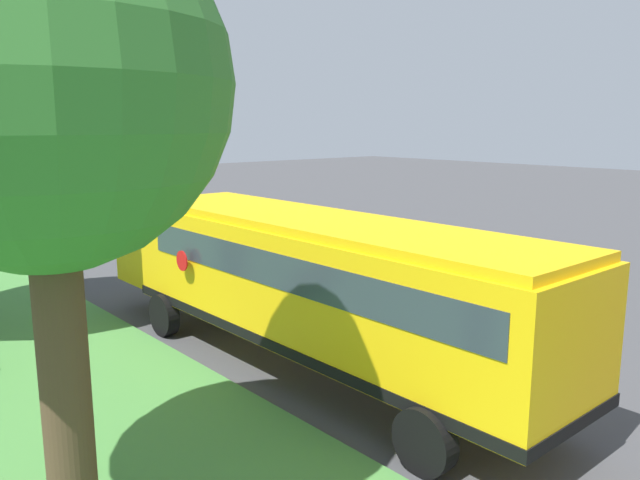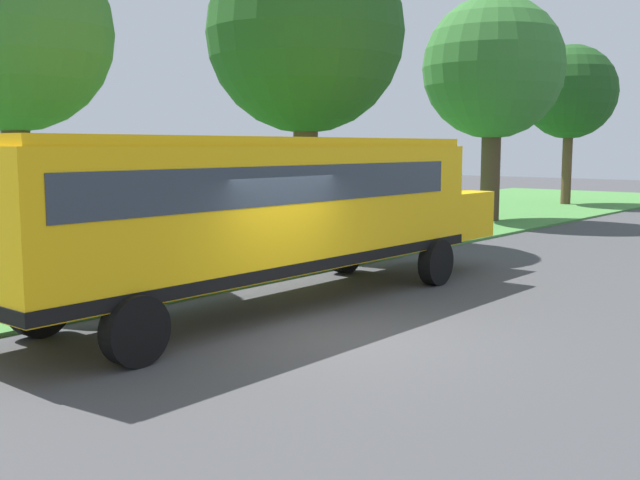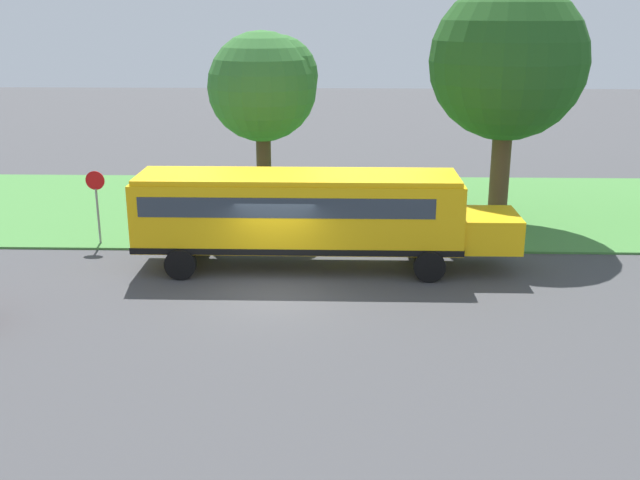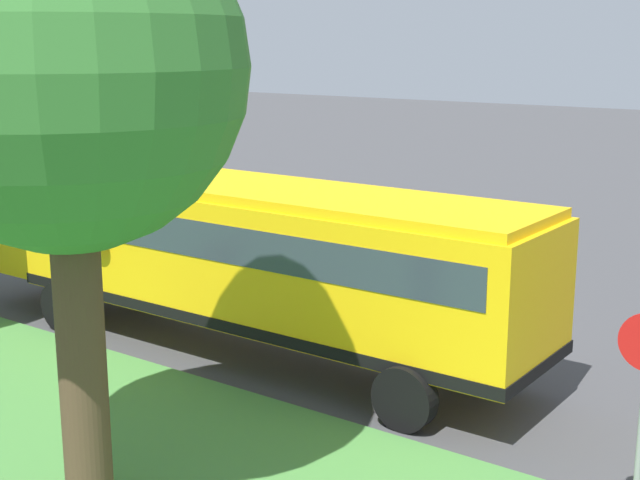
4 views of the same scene
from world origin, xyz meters
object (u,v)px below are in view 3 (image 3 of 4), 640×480
at_px(stop_sign, 97,199).
at_px(park_bench, 416,208).
at_px(school_bus, 307,211).
at_px(oak_tree_beside_bus, 267,85).
at_px(oak_tree_roadside_mid, 503,63).

distance_m(stop_sign, park_bench, 12.49).
relative_size(school_bus, park_bench, 7.53).
relative_size(oak_tree_beside_bus, stop_sign, 2.73).
height_order(school_bus, stop_sign, school_bus).
bearing_deg(oak_tree_roadside_mid, stop_sign, -77.35).
height_order(school_bus, oak_tree_beside_bus, oak_tree_beside_bus).
xyz_separation_m(oak_tree_roadside_mid, park_bench, (-0.52, -2.98, -5.82)).
bearing_deg(park_bench, stop_sign, -71.97).
bearing_deg(school_bus, oak_tree_roadside_mid, 127.83).
height_order(oak_tree_beside_bus, oak_tree_roadside_mid, oak_tree_roadside_mid).
xyz_separation_m(school_bus, park_bench, (-6.08, 4.17, -1.45)).
bearing_deg(stop_sign, school_bus, 73.67).
xyz_separation_m(stop_sign, park_bench, (-3.84, 11.81, -1.26)).
bearing_deg(oak_tree_roadside_mid, school_bus, -52.17).
relative_size(oak_tree_beside_bus, oak_tree_roadside_mid, 0.80).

